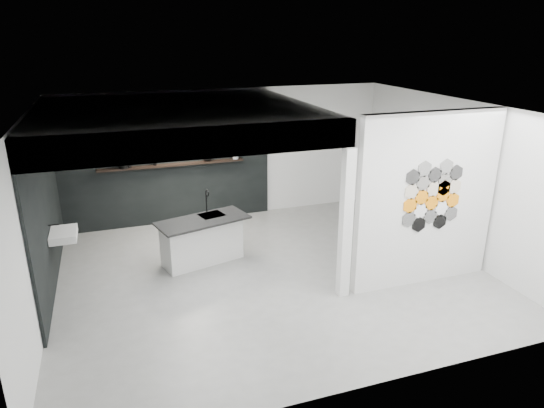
{
  "coord_description": "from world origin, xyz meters",
  "views": [
    {
      "loc": [
        -2.4,
        -6.99,
        3.88
      ],
      "look_at": [
        0.1,
        0.3,
        1.15
      ],
      "focal_mm": 32.0,
      "sensor_mm": 36.0,
      "label": 1
    }
  ],
  "objects_px": {
    "kitchen_island": "(202,240)",
    "stockpot": "(123,164)",
    "glass_bowl": "(236,157)",
    "bottle_dark": "(155,161)",
    "partition_panel": "(427,201)",
    "utensil_cup": "(130,165)",
    "glass_vase": "(236,156)",
    "kettle": "(207,157)",
    "wall_basin": "(64,235)"
  },
  "relations": [
    {
      "from": "kitchen_island",
      "to": "glass_vase",
      "type": "relative_size",
      "value": 13.6
    },
    {
      "from": "kitchen_island",
      "to": "stockpot",
      "type": "distance_m",
      "value": 2.52
    },
    {
      "from": "partition_panel",
      "to": "kitchen_island",
      "type": "bearing_deg",
      "value": 150.41
    },
    {
      "from": "glass_bowl",
      "to": "bottle_dark",
      "type": "bearing_deg",
      "value": 180.0
    },
    {
      "from": "partition_panel",
      "to": "glass_vase",
      "type": "relative_size",
      "value": 22.37
    },
    {
      "from": "stockpot",
      "to": "partition_panel",
      "type": "bearing_deg",
      "value": -41.34
    },
    {
      "from": "partition_panel",
      "to": "stockpot",
      "type": "bearing_deg",
      "value": 138.66
    },
    {
      "from": "bottle_dark",
      "to": "partition_panel",
      "type": "bearing_deg",
      "value": -45.65
    },
    {
      "from": "utensil_cup",
      "to": "bottle_dark",
      "type": "bearing_deg",
      "value": 0.0
    },
    {
      "from": "wall_basin",
      "to": "glass_vase",
      "type": "xyz_separation_m",
      "value": [
        3.39,
        2.07,
        0.53
      ]
    },
    {
      "from": "wall_basin",
      "to": "kitchen_island",
      "type": "height_order",
      "value": "kitchen_island"
    },
    {
      "from": "wall_basin",
      "to": "utensil_cup",
      "type": "bearing_deg",
      "value": 60.14
    },
    {
      "from": "kitchen_island",
      "to": "utensil_cup",
      "type": "relative_size",
      "value": 18.34
    },
    {
      "from": "utensil_cup",
      "to": "partition_panel",
      "type": "bearing_deg",
      "value": -42.09
    },
    {
      "from": "partition_panel",
      "to": "stockpot",
      "type": "relative_size",
      "value": 13.42
    },
    {
      "from": "kitchen_island",
      "to": "bottle_dark",
      "type": "relative_size",
      "value": 10.27
    },
    {
      "from": "kitchen_island",
      "to": "kettle",
      "type": "bearing_deg",
      "value": 59.62
    },
    {
      "from": "kitchen_island",
      "to": "glass_bowl",
      "type": "height_order",
      "value": "glass_bowl"
    },
    {
      "from": "partition_panel",
      "to": "glass_bowl",
      "type": "distance_m",
      "value": 4.39
    },
    {
      "from": "kettle",
      "to": "utensil_cup",
      "type": "distance_m",
      "value": 1.59
    },
    {
      "from": "kitchen_island",
      "to": "stockpot",
      "type": "xyz_separation_m",
      "value": [
        -1.15,
        2.02,
        0.98
      ]
    },
    {
      "from": "stockpot",
      "to": "glass_vase",
      "type": "bearing_deg",
      "value": 0.0
    },
    {
      "from": "kettle",
      "to": "glass_bowl",
      "type": "height_order",
      "value": "kettle"
    },
    {
      "from": "stockpot",
      "to": "bottle_dark",
      "type": "distance_m",
      "value": 0.61
    },
    {
      "from": "glass_bowl",
      "to": "bottle_dark",
      "type": "xyz_separation_m",
      "value": [
        -1.7,
        0.0,
        0.04
      ]
    },
    {
      "from": "kitchen_island",
      "to": "wall_basin",
      "type": "bearing_deg",
      "value": 166.0
    },
    {
      "from": "wall_basin",
      "to": "utensil_cup",
      "type": "height_order",
      "value": "utensil_cup"
    },
    {
      "from": "partition_panel",
      "to": "bottle_dark",
      "type": "relative_size",
      "value": 16.88
    },
    {
      "from": "glass_bowl",
      "to": "bottle_dark",
      "type": "height_order",
      "value": "bottle_dark"
    },
    {
      "from": "partition_panel",
      "to": "bottle_dark",
      "type": "height_order",
      "value": "partition_panel"
    },
    {
      "from": "kettle",
      "to": "kitchen_island",
      "type": "bearing_deg",
      "value": -97.89
    },
    {
      "from": "glass_vase",
      "to": "kitchen_island",
      "type": "bearing_deg",
      "value": -120.05
    },
    {
      "from": "wall_basin",
      "to": "glass_vase",
      "type": "height_order",
      "value": "glass_vase"
    },
    {
      "from": "wall_basin",
      "to": "glass_bowl",
      "type": "bearing_deg",
      "value": 31.35
    },
    {
      "from": "kitchen_island",
      "to": "glass_vase",
      "type": "bearing_deg",
      "value": 44.85
    },
    {
      "from": "glass_bowl",
      "to": "glass_vase",
      "type": "bearing_deg",
      "value": 0.0
    },
    {
      "from": "wall_basin",
      "to": "kettle",
      "type": "distance_m",
      "value": 3.5
    },
    {
      "from": "utensil_cup",
      "to": "glass_vase",
      "type": "bearing_deg",
      "value": 0.0
    },
    {
      "from": "kettle",
      "to": "glass_vase",
      "type": "relative_size",
      "value": 1.59
    },
    {
      "from": "glass_bowl",
      "to": "bottle_dark",
      "type": "distance_m",
      "value": 1.7
    },
    {
      "from": "utensil_cup",
      "to": "stockpot",
      "type": "bearing_deg",
      "value": 180.0
    },
    {
      "from": "partition_panel",
      "to": "glass_bowl",
      "type": "relative_size",
      "value": 22.07
    },
    {
      "from": "kettle",
      "to": "utensil_cup",
      "type": "xyz_separation_m",
      "value": [
        -1.59,
        0.0,
        -0.04
      ]
    },
    {
      "from": "kettle",
      "to": "glass_bowl",
      "type": "xyz_separation_m",
      "value": [
        0.62,
        0.0,
        -0.04
      ]
    },
    {
      "from": "glass_bowl",
      "to": "glass_vase",
      "type": "distance_m",
      "value": 0.02
    },
    {
      "from": "partition_panel",
      "to": "wall_basin",
      "type": "height_order",
      "value": "partition_panel"
    },
    {
      "from": "kitchen_island",
      "to": "glass_bowl",
      "type": "bearing_deg",
      "value": 44.85
    },
    {
      "from": "stockpot",
      "to": "utensil_cup",
      "type": "xyz_separation_m",
      "value": [
        0.11,
        0.0,
        -0.04
      ]
    },
    {
      "from": "wall_basin",
      "to": "kitchen_island",
      "type": "bearing_deg",
      "value": 1.1
    },
    {
      "from": "kettle",
      "to": "glass_vase",
      "type": "xyz_separation_m",
      "value": [
        0.62,
        0.0,
        -0.02
      ]
    }
  ]
}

